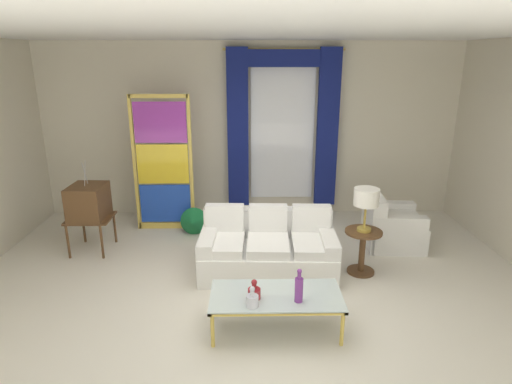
{
  "coord_description": "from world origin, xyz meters",
  "views": [
    {
      "loc": [
        -0.03,
        -4.45,
        2.74
      ],
      "look_at": [
        0.07,
        0.9,
        1.05
      ],
      "focal_mm": 30.09,
      "sensor_mm": 36.0,
      "label": 1
    }
  ],
  "objects_px": {
    "vintage_tv": "(88,203)",
    "round_side_table": "(362,248)",
    "peacock_figurine": "(193,223)",
    "coffee_table": "(276,297)",
    "stained_glass_divider": "(163,167)",
    "bottle_amber_squat": "(252,300)",
    "table_lamp_brass": "(366,199)",
    "armchair_white": "(390,227)",
    "bottle_crystal_tall": "(299,288)",
    "couch_white_long": "(268,249)",
    "bottle_blue_decanter": "(254,292)"
  },
  "relations": [
    {
      "from": "vintage_tv",
      "to": "round_side_table",
      "type": "distance_m",
      "value": 3.89
    },
    {
      "from": "vintage_tv",
      "to": "peacock_figurine",
      "type": "height_order",
      "value": "vintage_tv"
    },
    {
      "from": "coffee_table",
      "to": "stained_glass_divider",
      "type": "relative_size",
      "value": 0.62
    },
    {
      "from": "bottle_amber_squat",
      "to": "table_lamp_brass",
      "type": "xyz_separation_m",
      "value": [
        1.45,
        1.44,
        0.54
      ]
    },
    {
      "from": "vintage_tv",
      "to": "round_side_table",
      "type": "bearing_deg",
      "value": -11.43
    },
    {
      "from": "peacock_figurine",
      "to": "vintage_tv",
      "type": "bearing_deg",
      "value": -160.26
    },
    {
      "from": "armchair_white",
      "to": "round_side_table",
      "type": "bearing_deg",
      "value": -126.4
    },
    {
      "from": "bottle_crystal_tall",
      "to": "table_lamp_brass",
      "type": "relative_size",
      "value": 0.63
    },
    {
      "from": "bottle_crystal_tall",
      "to": "round_side_table",
      "type": "relative_size",
      "value": 0.6
    },
    {
      "from": "coffee_table",
      "to": "stained_glass_divider",
      "type": "bearing_deg",
      "value": 120.29
    },
    {
      "from": "couch_white_long",
      "to": "stained_glass_divider",
      "type": "distance_m",
      "value": 2.34
    },
    {
      "from": "bottle_amber_squat",
      "to": "vintage_tv",
      "type": "xyz_separation_m",
      "value": [
        -2.34,
        2.21,
        0.24
      ]
    },
    {
      "from": "bottle_crystal_tall",
      "to": "armchair_white",
      "type": "relative_size",
      "value": 0.41
    },
    {
      "from": "armchair_white",
      "to": "peacock_figurine",
      "type": "distance_m",
      "value": 3.04
    },
    {
      "from": "coffee_table",
      "to": "bottle_amber_squat",
      "type": "xyz_separation_m",
      "value": [
        -0.25,
        -0.22,
        0.11
      ]
    },
    {
      "from": "vintage_tv",
      "to": "peacock_figurine",
      "type": "xyz_separation_m",
      "value": [
        1.42,
        0.51,
        -0.51
      ]
    },
    {
      "from": "vintage_tv",
      "to": "table_lamp_brass",
      "type": "distance_m",
      "value": 3.88
    },
    {
      "from": "armchair_white",
      "to": "round_side_table",
      "type": "distance_m",
      "value": 1.08
    },
    {
      "from": "couch_white_long",
      "to": "bottle_blue_decanter",
      "type": "xyz_separation_m",
      "value": [
        -0.2,
        -1.39,
        0.17
      ]
    },
    {
      "from": "bottle_amber_squat",
      "to": "vintage_tv",
      "type": "height_order",
      "value": "vintage_tv"
    },
    {
      "from": "bottle_amber_squat",
      "to": "table_lamp_brass",
      "type": "bearing_deg",
      "value": 44.78
    },
    {
      "from": "stained_glass_divider",
      "to": "round_side_table",
      "type": "xyz_separation_m",
      "value": [
        2.86,
        -1.6,
        -0.7
      ]
    },
    {
      "from": "armchair_white",
      "to": "couch_white_long",
      "type": "bearing_deg",
      "value": -157.6
    },
    {
      "from": "vintage_tv",
      "to": "round_side_table",
      "type": "relative_size",
      "value": 2.26
    },
    {
      "from": "bottle_blue_decanter",
      "to": "peacock_figurine",
      "type": "distance_m",
      "value": 2.75
    },
    {
      "from": "bottle_crystal_tall",
      "to": "vintage_tv",
      "type": "distance_m",
      "value": 3.52
    },
    {
      "from": "bottle_blue_decanter",
      "to": "bottle_amber_squat",
      "type": "height_order",
      "value": "bottle_amber_squat"
    },
    {
      "from": "couch_white_long",
      "to": "bottle_amber_squat",
      "type": "relative_size",
      "value": 8.15
    },
    {
      "from": "couch_white_long",
      "to": "round_side_table",
      "type": "xyz_separation_m",
      "value": [
        1.23,
        -0.09,
        0.05
      ]
    },
    {
      "from": "bottle_amber_squat",
      "to": "stained_glass_divider",
      "type": "distance_m",
      "value": 3.4
    },
    {
      "from": "bottle_crystal_tall",
      "to": "armchair_white",
      "type": "height_order",
      "value": "armchair_white"
    },
    {
      "from": "couch_white_long",
      "to": "stained_glass_divider",
      "type": "xyz_separation_m",
      "value": [
        -1.62,
        1.51,
        0.75
      ]
    },
    {
      "from": "couch_white_long",
      "to": "bottle_crystal_tall",
      "type": "relative_size",
      "value": 4.99
    },
    {
      "from": "round_side_table",
      "to": "table_lamp_brass",
      "type": "xyz_separation_m",
      "value": [
        0.0,
        0.0,
        0.67
      ]
    },
    {
      "from": "coffee_table",
      "to": "round_side_table",
      "type": "distance_m",
      "value": 1.72
    },
    {
      "from": "bottle_amber_squat",
      "to": "stained_glass_divider",
      "type": "bearing_deg",
      "value": 114.77
    },
    {
      "from": "bottle_amber_squat",
      "to": "vintage_tv",
      "type": "relative_size",
      "value": 0.16
    },
    {
      "from": "bottle_crystal_tall",
      "to": "stained_glass_divider",
      "type": "xyz_separation_m",
      "value": [
        -1.87,
        2.96,
        0.5
      ]
    },
    {
      "from": "bottle_blue_decanter",
      "to": "round_side_table",
      "type": "distance_m",
      "value": 1.94
    },
    {
      "from": "bottle_crystal_tall",
      "to": "peacock_figurine",
      "type": "height_order",
      "value": "bottle_crystal_tall"
    },
    {
      "from": "armchair_white",
      "to": "table_lamp_brass",
      "type": "distance_m",
      "value": 1.31
    },
    {
      "from": "armchair_white",
      "to": "round_side_table",
      "type": "relative_size",
      "value": 1.47
    },
    {
      "from": "couch_white_long",
      "to": "bottle_amber_squat",
      "type": "bearing_deg",
      "value": -98.13
    },
    {
      "from": "bottle_blue_decanter",
      "to": "armchair_white",
      "type": "relative_size",
      "value": 0.24
    },
    {
      "from": "coffee_table",
      "to": "table_lamp_brass",
      "type": "xyz_separation_m",
      "value": [
        1.21,
        1.22,
        0.65
      ]
    },
    {
      "from": "bottle_crystal_tall",
      "to": "round_side_table",
      "type": "height_order",
      "value": "bottle_crystal_tall"
    },
    {
      "from": "armchair_white",
      "to": "bottle_amber_squat",
      "type": "bearing_deg",
      "value": -132.18
    },
    {
      "from": "couch_white_long",
      "to": "peacock_figurine",
      "type": "xyz_separation_m",
      "value": [
        -1.14,
        1.18,
        -0.08
      ]
    },
    {
      "from": "armchair_white",
      "to": "peacock_figurine",
      "type": "relative_size",
      "value": 1.46
    },
    {
      "from": "armchair_white",
      "to": "peacock_figurine",
      "type": "bearing_deg",
      "value": 172.25
    }
  ]
}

